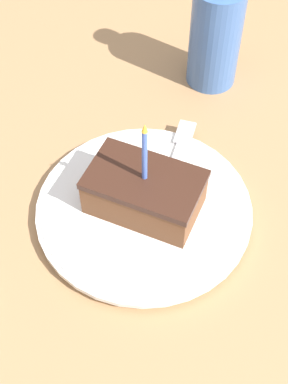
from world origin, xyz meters
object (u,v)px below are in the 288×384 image
plate (144,209)px  cake_slice (145,192)px  bottle (216,33)px  fork (176,160)px

plate → cake_slice: (0.00, -0.00, 0.04)m
cake_slice → bottle: (0.29, 0.01, 0.04)m
fork → bottle: size_ratio=0.81×
bottle → cake_slice: bearing=-178.1°
plate → cake_slice: bearing=-51.3°
plate → bottle: 0.30m
cake_slice → fork: 0.09m
plate → fork: size_ratio=1.58×
cake_slice → plate: bearing=128.7°
plate → cake_slice: 0.04m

